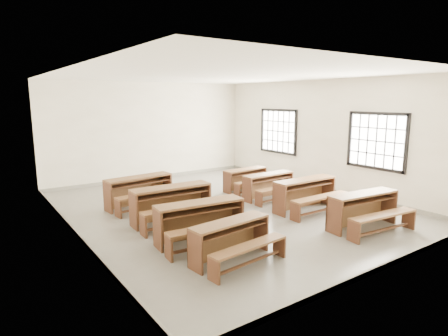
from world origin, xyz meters
TOP-DOWN VIEW (x-y plane):
  - room at (0.09, 0.00)m, footprint 8.50×8.50m
  - desk_set_0 at (-1.64, -2.57)m, footprint 1.55×0.91m
  - desk_set_1 at (-1.64, -1.59)m, footprint 1.78×1.04m
  - desk_set_2 at (-1.54, -0.25)m, footprint 1.80×0.98m
  - desk_set_3 at (-1.64, 1.29)m, footprint 1.77×1.06m
  - desk_set_4 at (1.53, -2.88)m, footprint 1.73×1.02m
  - desk_set_5 at (1.50, -1.30)m, footprint 1.71×0.90m
  - desk_set_6 at (1.50, 0.02)m, footprint 1.53×0.81m
  - desk_set_7 at (1.58, 1.12)m, footprint 1.45×0.82m

SIDE VIEW (x-z plane):
  - desk_set_7 at x=1.58m, z-range 0.05..0.69m
  - desk_set_0 at x=-1.64m, z-range 0.06..0.72m
  - desk_set_6 at x=1.50m, z-range 0.06..0.74m
  - desk_set_4 at x=1.53m, z-range 0.06..0.81m
  - desk_set_3 at x=-1.64m, z-range 0.06..0.82m
  - desk_set_5 at x=1.50m, z-range 0.06..0.83m
  - desk_set_1 at x=-1.64m, z-range 0.06..0.83m
  - desk_set_2 at x=-1.54m, z-range 0.07..0.86m
  - room at x=0.09m, z-range 0.54..3.74m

